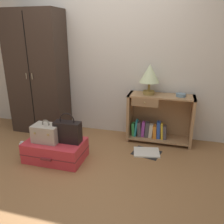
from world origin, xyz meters
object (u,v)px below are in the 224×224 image
bottle (23,148)px  open_book_on_floor (147,152)px  table_lamp (150,75)px  handbag (68,132)px  bookshelf (157,119)px  train_case (47,133)px  suitcase_large (56,150)px  wardrobe (38,74)px  bowl (181,95)px

bottle → open_book_on_floor: bottle is taller
table_lamp → handbag: size_ratio=1.11×
bookshelf → bottle: size_ratio=4.99×
table_lamp → bottle: 2.04m
train_case → handbag: (0.27, 0.05, 0.03)m
suitcase_large → handbag: bearing=9.6°
handbag → open_book_on_floor: (0.96, 0.45, -0.39)m
suitcase_large → bottle: suitcase_large is taller
handbag → table_lamp: bearing=44.1°
table_lamp → train_case: (-1.17, -0.93, -0.65)m
bookshelf → train_case: (-1.32, -0.93, 0.03)m
wardrobe → bottle: wardrobe is taller
bowl → bottle: size_ratio=0.72×
bookshelf → open_book_on_floor: (-0.09, -0.43, -0.34)m
bowl → suitcase_large: (-1.53, -0.90, -0.62)m
bookshelf → table_lamp: (-0.15, -0.01, 0.67)m
handbag → open_book_on_floor: bearing=24.9°
bookshelf → suitcase_large: bookshelf is taller
wardrobe → bookshelf: bearing=1.8°
train_case → bottle: size_ratio=1.76×
table_lamp → bowl: table_lamp is taller
bottle → handbag: bearing=3.4°
bottle → bowl: bearing=24.1°
bookshelf → table_lamp: table_lamp is taller
handbag → bottle: size_ratio=2.05×
bottle → suitcase_large: bearing=1.2°
wardrobe → open_book_on_floor: 2.10m
bookshelf → handbag: 1.37m
open_book_on_floor → wardrobe: bearing=168.5°
table_lamp → bottle: table_lamp is taller
table_lamp → open_book_on_floor: (0.06, -0.43, -1.01)m
bookshelf → train_case: bearing=-144.8°
bowl → suitcase_large: 1.88m
bookshelf → open_book_on_floor: 0.56m
table_lamp → open_book_on_floor: size_ratio=1.02×
table_lamp → train_case: table_lamp is taller
bookshelf → train_case: size_ratio=2.83×
table_lamp → bottle: (-1.57, -0.91, -0.93)m
table_lamp → bowl: (0.46, -0.01, -0.27)m
suitcase_large → open_book_on_floor: (1.14, 0.48, -0.12)m
handbag → train_case: bearing=-169.1°
table_lamp → suitcase_large: (-1.08, -0.90, -0.89)m
wardrobe → handbag: wardrobe is taller
handbag → wardrobe: bearing=137.0°
table_lamp → bottle: bearing=-149.9°
wardrobe → suitcase_large: 1.38m
bowl → wardrobe: bearing=-178.8°
wardrobe → open_book_on_floor: (1.84, -0.37, -0.95)m
bowl → bookshelf: bearing=177.5°
bowl → handbag: bowl is taller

